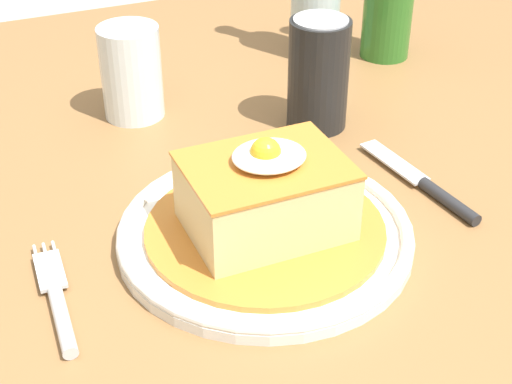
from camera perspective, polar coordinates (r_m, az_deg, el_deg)
dining_table at (r=0.85m, az=-0.57°, el=-2.66°), size 1.33×0.99×0.72m
main_plate at (r=0.67m, az=0.68°, el=-3.06°), size 0.26×0.26×0.02m
sandwich_meal at (r=0.65m, az=0.71°, el=-0.71°), size 0.21×0.21×0.09m
fork at (r=0.63m, az=-14.55°, el=-8.07°), size 0.02×0.14×0.01m
knife at (r=0.76m, az=13.02°, el=0.21°), size 0.03×0.17×0.01m
soda_can at (r=0.84m, az=4.68°, el=8.77°), size 0.07×0.07×0.12m
drinking_glass at (r=0.87m, az=-9.25°, el=8.38°), size 0.07×0.07×0.10m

